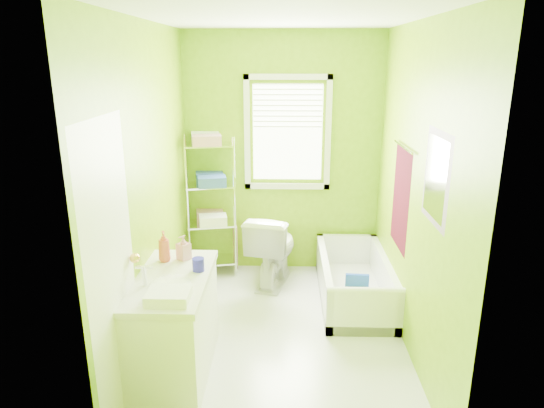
{
  "coord_description": "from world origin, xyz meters",
  "views": [
    {
      "loc": [
        0.03,
        -3.72,
        2.32
      ],
      "look_at": [
        -0.08,
        0.25,
        1.12
      ],
      "focal_mm": 32.0,
      "sensor_mm": 36.0,
      "label": 1
    }
  ],
  "objects_px": {
    "bathtub": "(354,286)",
    "wire_shelf_unit": "(211,190)",
    "toilet": "(273,248)",
    "vanity": "(174,323)"
  },
  "relations": [
    {
      "from": "bathtub",
      "to": "wire_shelf_unit",
      "type": "distance_m",
      "value": 1.8
    },
    {
      "from": "toilet",
      "to": "bathtub",
      "type": "bearing_deg",
      "value": 168.83
    },
    {
      "from": "toilet",
      "to": "wire_shelf_unit",
      "type": "xyz_separation_m",
      "value": [
        -0.67,
        0.24,
        0.56
      ]
    },
    {
      "from": "bathtub",
      "to": "vanity",
      "type": "relative_size",
      "value": 1.35
    },
    {
      "from": "toilet",
      "to": "vanity",
      "type": "bearing_deg",
      "value": 79.3
    },
    {
      "from": "wire_shelf_unit",
      "to": "toilet",
      "type": "bearing_deg",
      "value": -20.2
    },
    {
      "from": "bathtub",
      "to": "wire_shelf_unit",
      "type": "relative_size",
      "value": 0.9
    },
    {
      "from": "bathtub",
      "to": "toilet",
      "type": "bearing_deg",
      "value": 155.69
    },
    {
      "from": "toilet",
      "to": "vanity",
      "type": "height_order",
      "value": "vanity"
    },
    {
      "from": "vanity",
      "to": "toilet",
      "type": "bearing_deg",
      "value": 66.15
    }
  ]
}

